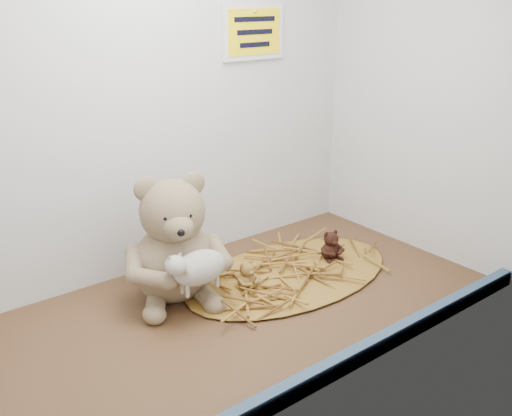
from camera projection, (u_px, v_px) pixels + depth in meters
alcove_shell at (196, 96)px, 111.77cm from camera, size 120.40×60.20×90.40cm
front_rail at (322, 374)px, 99.14cm from camera, size 119.28×2.20×3.60cm
straw_bed at (290, 273)px, 137.52cm from camera, size 56.16×32.61×1.09cm
main_teddy at (173, 237)px, 123.66cm from camera, size 29.79×30.57×28.55cm
toy_lamb at (199, 268)px, 117.27cm from camera, size 15.81×9.65×10.22cm
mini_teddy_tan at (247, 274)px, 128.86cm from camera, size 5.55×5.84×6.66cm
mini_teddy_brown at (331, 244)px, 143.29cm from camera, size 7.27×7.53×7.51cm
wall_sign at (253, 32)px, 140.55cm from camera, size 16.00×1.20×11.00cm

